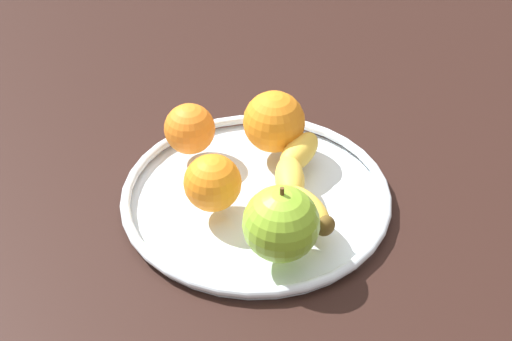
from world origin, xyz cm
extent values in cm
cube|color=black|center=(0.00, 0.00, -2.00)|extent=(163.38, 163.38, 4.00)
cylinder|color=silver|center=(0.00, 0.00, 0.30)|extent=(30.73, 30.73, 0.60)
torus|color=silver|center=(0.00, 0.00, 1.20)|extent=(32.01, 32.01, 1.20)
ellipsoid|color=yellow|center=(-3.10, 6.68, 3.53)|extent=(7.51, 8.04, 3.45)
ellipsoid|color=yellow|center=(1.30, 3.71, 3.53)|extent=(8.28, 5.62, 3.45)
ellipsoid|color=yellow|center=(6.61, 3.54, 3.53)|extent=(8.21, 5.23, 3.45)
ellipsoid|color=brown|center=(9.92, 4.39, 3.53)|extent=(2.54, 2.84, 2.42)
sphere|color=#88BD2D|center=(10.38, -0.89, 5.88)|extent=(8.17, 8.17, 8.17)
cylinder|color=#593819|center=(10.38, -0.89, 10.17)|extent=(0.44, 0.44, 1.20)
sphere|color=orange|center=(-10.21, -5.11, 4.98)|extent=(6.37, 6.37, 6.37)
sphere|color=orange|center=(0.79, -5.46, 5.10)|extent=(6.60, 6.60, 6.60)
sphere|color=orange|center=(-7.28, 4.93, 5.66)|extent=(7.73, 7.73, 7.73)
camera|label=1|loc=(61.58, -21.66, 57.99)|focal=51.28mm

